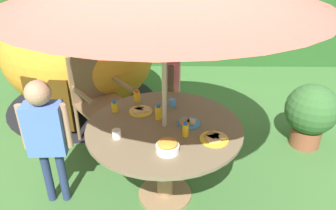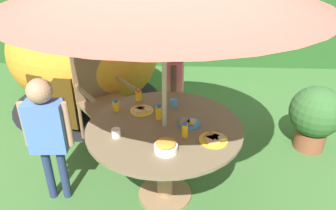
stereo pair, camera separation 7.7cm
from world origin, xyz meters
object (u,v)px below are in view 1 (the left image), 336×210
(snack_bowl, at_px, (168,146))
(plate_back_edge, at_px, (141,111))
(child_in_blue_shirt, at_px, (45,129))
(cup_near, at_px, (117,134))
(potted_plant, at_px, (311,113))
(juice_bottle_near_right, at_px, (137,96))
(garden_table, at_px, (165,143))
(plate_mid_left, at_px, (214,138))
(child_in_pink_shirt, at_px, (172,80))
(dome_tent, at_px, (77,55))
(wooden_chair, at_px, (98,95))
(juice_bottle_near_left, at_px, (115,106))
(juice_bottle_far_right, at_px, (158,112))
(cup_far, at_px, (172,103))
(plate_front_edge, at_px, (188,123))
(juice_bottle_far_left, at_px, (185,130))

(snack_bowl, relative_size, plate_back_edge, 0.84)
(child_in_blue_shirt, distance_m, snack_bowl, 1.03)
(cup_near, bearing_deg, snack_bowl, -23.24)
(potted_plant, bearing_deg, juice_bottle_near_right, -168.05)
(garden_table, relative_size, snack_bowl, 7.46)
(garden_table, distance_m, plate_mid_left, 0.47)
(juice_bottle_near_right, bearing_deg, child_in_pink_shirt, 55.78)
(snack_bowl, bearing_deg, plate_back_edge, 112.99)
(potted_plant, bearing_deg, dome_tent, 160.48)
(child_in_pink_shirt, bearing_deg, juice_bottle_near_right, -30.64)
(plate_back_edge, bearing_deg, child_in_pink_shirt, 68.74)
(dome_tent, height_order, plate_mid_left, dome_tent)
(wooden_chair, relative_size, cup_near, 14.66)
(potted_plant, distance_m, juice_bottle_near_left, 2.13)
(child_in_blue_shirt, relative_size, cup_near, 16.82)
(snack_bowl, xyz_separation_m, plate_mid_left, (0.35, 0.15, -0.03))
(child_in_blue_shirt, xyz_separation_m, juice_bottle_far_right, (0.90, 0.17, 0.07))
(dome_tent, bearing_deg, cup_far, -38.27)
(wooden_chair, bearing_deg, juice_bottle_far_right, -88.51)
(plate_front_edge, relative_size, juice_bottle_far_right, 1.46)
(juice_bottle_near_right, bearing_deg, potted_plant, 11.95)
(garden_table, height_order, snack_bowl, snack_bowl)
(wooden_chair, bearing_deg, juice_bottle_near_left, -104.94)
(potted_plant, height_order, cup_far, cup_far)
(cup_far, bearing_deg, dome_tent, 130.25)
(plate_mid_left, height_order, juice_bottle_far_right, juice_bottle_far_right)
(juice_bottle_far_left, distance_m, juice_bottle_far_right, 0.34)
(child_in_blue_shirt, relative_size, juice_bottle_far_left, 9.52)
(potted_plant, bearing_deg, snack_bowl, -142.49)
(cup_near, bearing_deg, wooden_chair, 109.41)
(cup_near, bearing_deg, dome_tent, 112.69)
(cup_far, bearing_deg, juice_bottle_near_left, -169.35)
(plate_back_edge, relative_size, juice_bottle_near_left, 1.94)
(wooden_chair, distance_m, dome_tent, 1.00)
(dome_tent, distance_m, juice_bottle_far_left, 2.39)
(potted_plant, xyz_separation_m, plate_back_edge, (-1.78, -0.61, 0.35))
(wooden_chair, relative_size, plate_front_edge, 5.34)
(potted_plant, relative_size, plate_front_edge, 3.85)
(juice_bottle_far_left, bearing_deg, snack_bowl, -123.73)
(wooden_chair, bearing_deg, potted_plant, -41.33)
(child_in_blue_shirt, height_order, cup_near, child_in_blue_shirt)
(child_in_blue_shirt, bearing_deg, garden_table, 0.00)
(garden_table, relative_size, child_in_blue_shirt, 1.09)
(plate_front_edge, relative_size, juice_bottle_near_left, 1.82)
(plate_front_edge, bearing_deg, garden_table, -171.21)
(child_in_blue_shirt, bearing_deg, wooden_chair, 74.70)
(juice_bottle_far_right, bearing_deg, child_in_blue_shirt, -169.49)
(child_in_blue_shirt, distance_m, plate_back_edge, 0.79)
(wooden_chair, relative_size, plate_back_edge, 5.03)
(plate_back_edge, bearing_deg, child_in_blue_shirt, -159.14)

